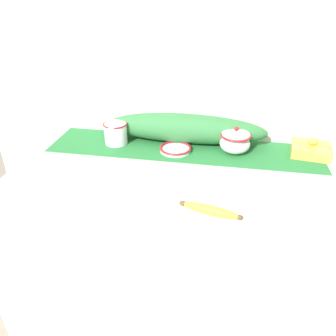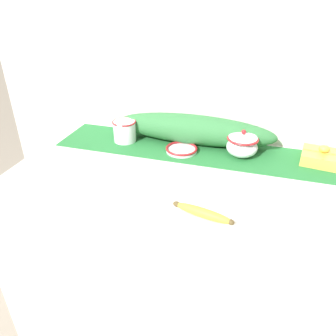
% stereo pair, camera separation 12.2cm
% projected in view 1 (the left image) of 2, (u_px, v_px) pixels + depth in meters
% --- Properties ---
extents(ground_plane, '(12.00, 12.00, 0.00)m').
position_uv_depth(ground_plane, '(174.00, 318.00, 1.72)').
color(ground_plane, gray).
extents(countertop, '(1.31, 0.74, 0.89)m').
position_uv_depth(countertop, '(174.00, 256.00, 1.50)').
color(countertop, silver).
rests_on(countertop, ground_plane).
extents(back_wall, '(2.11, 0.04, 2.40)m').
position_uv_depth(back_wall, '(190.00, 70.00, 1.46)').
color(back_wall, silver).
rests_on(back_wall, ground_plane).
extents(table_runner, '(1.20, 0.27, 0.00)m').
position_uv_depth(table_runner, '(183.00, 148.00, 1.47)').
color(table_runner, '#236B33').
rests_on(table_runner, countertop).
extents(cream_pitcher, '(0.11, 0.13, 0.10)m').
position_uv_depth(cream_pitcher, '(116.00, 132.00, 1.49)').
color(cream_pitcher, white).
rests_on(cream_pitcher, countertop).
extents(sugar_bowl, '(0.13, 0.13, 0.12)m').
position_uv_depth(sugar_bowl, '(235.00, 141.00, 1.41)').
color(sugar_bowl, white).
rests_on(sugar_bowl, countertop).
extents(small_dish, '(0.14, 0.14, 0.02)m').
position_uv_depth(small_dish, '(175.00, 149.00, 1.44)').
color(small_dish, white).
rests_on(small_dish, countertop).
extents(banana, '(0.21, 0.08, 0.03)m').
position_uv_depth(banana, '(210.00, 210.00, 1.05)').
color(banana, yellow).
rests_on(banana, countertop).
extents(spoon, '(0.16, 0.03, 0.01)m').
position_uv_depth(spoon, '(251.00, 180.00, 1.23)').
color(spoon, '#B7B7BC').
rests_on(spoon, countertop).
extents(gift_box, '(0.18, 0.16, 0.08)m').
position_uv_depth(gift_box, '(311.00, 149.00, 1.40)').
color(gift_box, gold).
rests_on(gift_box, countertop).
extents(poinsettia_garland, '(0.74, 0.15, 0.13)m').
position_uv_depth(poinsettia_garland, '(185.00, 128.00, 1.50)').
color(poinsettia_garland, '#2D6B38').
rests_on(poinsettia_garland, countertop).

